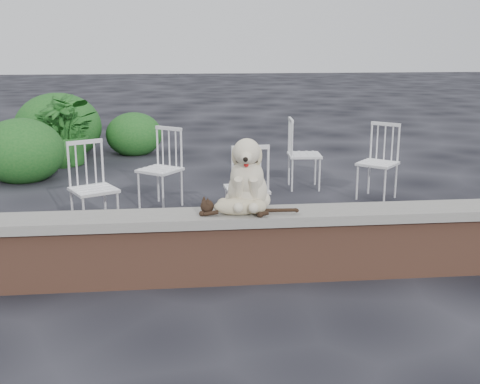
{
  "coord_description": "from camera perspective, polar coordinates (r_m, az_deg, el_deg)",
  "views": [
    {
      "loc": [
        -0.41,
        -4.68,
        1.96
      ],
      "look_at": [
        0.11,
        0.2,
        0.7
      ],
      "focal_mm": 45.0,
      "sensor_mm": 36.0,
      "label": 1
    }
  ],
  "objects": [
    {
      "name": "capstone",
      "position": [
        4.91,
        -0.98,
        -2.42
      ],
      "size": [
        6.2,
        0.4,
        0.08
      ],
      "primitive_type": "cube",
      "color": "slate",
      "rests_on": "brick_wall"
    },
    {
      "name": "cat",
      "position": [
        4.82,
        -0.02,
        -1.26
      ],
      "size": [
        0.96,
        0.38,
        0.16
      ],
      "primitive_type": null,
      "rotation": [
        0.0,
        0.0,
        -0.17
      ],
      "color": "tan",
      "rests_on": "capstone"
    },
    {
      "name": "chair_d",
      "position": [
        7.64,
        12.93,
        2.79
      ],
      "size": [
        0.79,
        0.79,
        0.94
      ],
      "primitive_type": null,
      "rotation": [
        0.0,
        0.0,
        -0.72
      ],
      "color": "white",
      "rests_on": "ground"
    },
    {
      "name": "ground",
      "position": [
        5.09,
        -0.95,
        -8.24
      ],
      "size": [
        60.0,
        60.0,
        0.0
      ],
      "primitive_type": "plane",
      "color": "black",
      "rests_on": "ground"
    },
    {
      "name": "potted_plant_a",
      "position": [
        9.87,
        -15.77,
        5.58
      ],
      "size": [
        1.1,
        0.99,
        1.08
      ],
      "primitive_type": "imported",
      "rotation": [
        0.0,
        0.0,
        -0.17
      ],
      "color": "#164F1B",
      "rests_on": "ground"
    },
    {
      "name": "chair_e",
      "position": [
        8.04,
        6.13,
        3.63
      ],
      "size": [
        0.6,
        0.6,
        0.94
      ],
      "primitive_type": null,
      "rotation": [
        0.0,
        0.0,
        1.5
      ],
      "color": "white",
      "rests_on": "ground"
    },
    {
      "name": "brick_wall",
      "position": [
        5.0,
        -0.97,
        -5.6
      ],
      "size": [
        6.0,
        0.3,
        0.5
      ],
      "primitive_type": "cube",
      "color": "brown",
      "rests_on": "ground"
    },
    {
      "name": "dog",
      "position": [
        4.92,
        0.72,
        1.86
      ],
      "size": [
        0.5,
        0.6,
        0.63
      ],
      "primitive_type": null,
      "rotation": [
        0.0,
        0.0,
        -0.17
      ],
      "color": "beige",
      "rests_on": "capstone"
    },
    {
      "name": "chair_b",
      "position": [
        7.15,
        -7.61,
        2.23
      ],
      "size": [
        0.79,
        0.79,
        0.94
      ],
      "primitive_type": null,
      "rotation": [
        0.0,
        0.0,
        -0.65
      ],
      "color": "white",
      "rests_on": "ground"
    },
    {
      "name": "chair_c",
      "position": [
        6.18,
        0.64,
        0.45
      ],
      "size": [
        0.6,
        0.6,
        0.94
      ],
      "primitive_type": null,
      "rotation": [
        0.0,
        0.0,
        3.22
      ],
      "color": "white",
      "rests_on": "ground"
    },
    {
      "name": "shrubbery",
      "position": [
        10.1,
        -16.51,
        5.24
      ],
      "size": [
        2.51,
        2.94,
        1.14
      ],
      "color": "#164F1B",
      "rests_on": "ground"
    },
    {
      "name": "chair_a",
      "position": [
        6.33,
        -13.71,
        0.37
      ],
      "size": [
        0.76,
        0.76,
        0.94
      ],
      "primitive_type": null,
      "rotation": [
        0.0,
        0.0,
        0.48
      ],
      "color": "white",
      "rests_on": "ground"
    },
    {
      "name": "potted_plant_b",
      "position": [
        9.81,
        -16.66,
        5.56
      ],
      "size": [
        0.83,
        0.83,
        1.11
      ],
      "primitive_type": "imported",
      "rotation": [
        0.0,
        0.0,
        -0.44
      ],
      "color": "#164F1B",
      "rests_on": "ground"
    }
  ]
}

